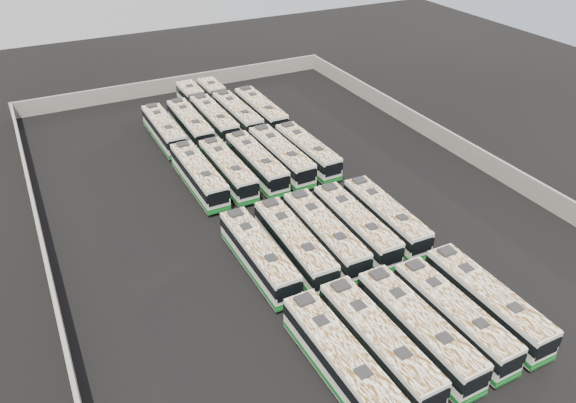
% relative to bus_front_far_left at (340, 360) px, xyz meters
% --- Properties ---
extents(ground, '(140.00, 140.00, 0.00)m').
position_rel_bus_front_far_left_xyz_m(ground, '(6.62, 19.28, -1.63)').
color(ground, black).
rests_on(ground, ground).
extents(perimeter_wall, '(45.20, 73.20, 2.20)m').
position_rel_bus_front_far_left_xyz_m(perimeter_wall, '(6.62, 19.28, -0.53)').
color(perimeter_wall, slate).
rests_on(perimeter_wall, ground).
extents(bus_front_far_left, '(2.64, 11.39, 3.20)m').
position_rel_bus_front_far_left_xyz_m(bus_front_far_left, '(0.00, 0.00, 0.00)').
color(bus_front_far_left, beige).
rests_on(bus_front_far_left, ground).
extents(bus_front_left, '(2.64, 11.37, 3.19)m').
position_rel_bus_front_far_left_xyz_m(bus_front_left, '(3.05, 0.15, -0.00)').
color(bus_front_left, beige).
rests_on(bus_front_left, ground).
extents(bus_front_center, '(2.62, 11.36, 3.19)m').
position_rel_bus_front_far_left_xyz_m(bus_front_center, '(6.23, -0.01, -0.00)').
color(bus_front_center, beige).
rests_on(bus_front_center, ground).
extents(bus_front_right, '(2.48, 10.96, 3.08)m').
position_rel_bus_front_far_left_xyz_m(bus_front_right, '(9.34, -0.08, -0.06)').
color(bus_front_right, beige).
rests_on(bus_front_right, ground).
extents(bus_front_far_right, '(2.39, 11.16, 3.14)m').
position_rel_bus_front_far_left_xyz_m(bus_front_far_right, '(12.52, 0.03, -0.03)').
color(bus_front_far_right, beige).
rests_on(bus_front_far_right, ground).
extents(bus_midfront_far_left, '(2.44, 11.10, 3.12)m').
position_rel_bus_front_far_left_xyz_m(bus_midfront_far_left, '(-0.09, 12.64, -0.04)').
color(bus_midfront_far_left, beige).
rests_on(bus_midfront_far_left, ground).
extents(bus_midfront_left, '(2.61, 11.38, 3.19)m').
position_rel_bus_front_far_left_xyz_m(bus_midfront_left, '(3.15, 12.57, -0.00)').
color(bus_midfront_left, beige).
rests_on(bus_midfront_left, ground).
extents(bus_midfront_center, '(2.61, 11.42, 3.20)m').
position_rel_bus_front_far_left_xyz_m(bus_midfront_center, '(6.15, 12.68, 0.00)').
color(bus_midfront_center, beige).
rests_on(bus_midfront_center, ground).
extents(bus_midfront_right, '(2.54, 11.26, 3.16)m').
position_rel_bus_front_far_left_xyz_m(bus_midfront_right, '(9.29, 12.68, -0.02)').
color(bus_midfront_right, beige).
rests_on(bus_midfront_right, ground).
extents(bus_midfront_far_right, '(2.58, 11.01, 3.08)m').
position_rel_bus_front_far_left_xyz_m(bus_midfront_far_right, '(12.48, 12.68, -0.06)').
color(bus_midfront_far_right, beige).
rests_on(bus_midfront_far_right, ground).
extents(bus_midback_far_left, '(2.47, 11.33, 3.19)m').
position_rel_bus_front_far_left_xyz_m(bus_midback_far_left, '(-0.05, 27.51, -0.00)').
color(bus_midback_far_left, beige).
rests_on(bus_midback_far_left, ground).
extents(bus_midback_left, '(2.40, 10.96, 3.08)m').
position_rel_bus_front_far_left_xyz_m(bus_midback_left, '(3.03, 27.37, -0.06)').
color(bus_midback_left, beige).
rests_on(bus_midback_left, ground).
extents(bus_midback_center, '(2.47, 11.23, 3.16)m').
position_rel_bus_front_far_left_xyz_m(bus_midback_center, '(6.28, 27.32, -0.02)').
color(bus_midback_center, beige).
rests_on(bus_midback_center, ground).
extents(bus_midback_right, '(2.60, 11.45, 3.22)m').
position_rel_bus_front_far_left_xyz_m(bus_midback_right, '(9.27, 27.50, 0.01)').
color(bus_midback_right, beige).
rests_on(bus_midback_right, ground).
extents(bus_midback_far_right, '(2.58, 10.97, 3.07)m').
position_rel_bus_front_far_left_xyz_m(bus_midback_far_right, '(12.43, 27.38, -0.06)').
color(bus_midback_far_right, beige).
rests_on(bus_midback_far_right, ground).
extents(bus_back_far_left, '(2.36, 10.97, 3.09)m').
position_rel_bus_front_far_left_xyz_m(bus_back_far_left, '(-0.09, 39.96, -0.06)').
color(bus_back_far_left, beige).
rests_on(bus_back_far_left, ground).
extents(bus_back_left, '(2.45, 11.23, 3.16)m').
position_rel_bus_front_far_left_xyz_m(bus_back_left, '(3.15, 39.93, -0.02)').
color(bus_back_left, beige).
rests_on(bus_back_left, ground).
extents(bus_back_center, '(2.40, 17.25, 3.13)m').
position_rel_bus_front_far_left_xyz_m(bus_back_center, '(6.28, 43.05, -0.04)').
color(bus_back_center, beige).
rests_on(bus_back_center, ground).
extents(bus_back_right, '(2.50, 17.11, 3.10)m').
position_rel_bus_front_far_left_xyz_m(bus_back_right, '(9.37, 43.04, -0.05)').
color(bus_back_right, beige).
rests_on(bus_back_right, ground).
extents(bus_back_far_right, '(2.45, 11.40, 3.21)m').
position_rel_bus_front_far_left_xyz_m(bus_back_far_right, '(12.47, 39.85, 0.01)').
color(bus_back_far_right, beige).
rests_on(bus_back_far_right, ground).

